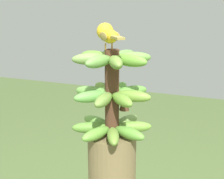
{
  "coord_description": "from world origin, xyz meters",
  "views": [
    {
      "loc": [
        1.0,
        0.39,
        1.46
      ],
      "look_at": [
        0.0,
        0.0,
        1.16
      ],
      "focal_mm": 50.56,
      "sensor_mm": 36.0,
      "label": 1
    }
  ],
  "objects": [
    {
      "name": "perched_bird",
      "position": [
        -0.01,
        -0.02,
        1.36
      ],
      "size": [
        0.18,
        0.16,
        0.09
      ],
      "color": "#C68933",
      "rests_on": "banana_bunch"
    },
    {
      "name": "banana_bunch",
      "position": [
        -0.0,
        0.0,
        1.15
      ],
      "size": [
        0.29,
        0.29,
        0.32
      ],
      "color": "#4C2D1E",
      "rests_on": "banana_tree"
    }
  ]
}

